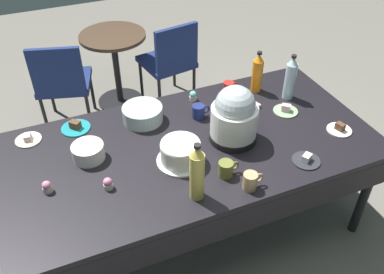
% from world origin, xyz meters
% --- Properties ---
extents(ground, '(9.00, 9.00, 0.00)m').
position_xyz_m(ground, '(0.00, 0.00, 0.00)').
color(ground, slate).
extents(potluck_table, '(2.20, 1.10, 0.75)m').
position_xyz_m(potluck_table, '(0.00, 0.00, 0.69)').
color(potluck_table, black).
rests_on(potluck_table, ground).
extents(frosted_layer_cake, '(0.28, 0.28, 0.13)m').
position_xyz_m(frosted_layer_cake, '(-0.12, -0.12, 0.81)').
color(frosted_layer_cake, silver).
rests_on(frosted_layer_cake, potluck_table).
extents(slow_cooker, '(0.29, 0.29, 0.36)m').
position_xyz_m(slow_cooker, '(0.25, -0.05, 0.92)').
color(slow_cooker, black).
rests_on(slow_cooker, potluck_table).
extents(glass_salad_bowl, '(0.25, 0.25, 0.10)m').
position_xyz_m(glass_salad_bowl, '(-0.20, 0.34, 0.80)').
color(glass_salad_bowl, '#B2C6BC').
rests_on(glass_salad_bowl, potluck_table).
extents(ceramic_snack_bowl, '(0.18, 0.18, 0.09)m').
position_xyz_m(ceramic_snack_bowl, '(-0.59, 0.11, 0.80)').
color(ceramic_snack_bowl, silver).
rests_on(ceramic_snack_bowl, potluck_table).
extents(dessert_plate_white, '(0.15, 0.15, 0.05)m').
position_xyz_m(dessert_plate_white, '(0.89, -0.24, 0.76)').
color(dessert_plate_white, white).
rests_on(dessert_plate_white, potluck_table).
extents(dessert_plate_charcoal, '(0.16, 0.16, 0.05)m').
position_xyz_m(dessert_plate_charcoal, '(0.53, -0.39, 0.76)').
color(dessert_plate_charcoal, '#2D2D33').
rests_on(dessert_plate_charcoal, potluck_table).
extents(dessert_plate_cream, '(0.16, 0.16, 0.04)m').
position_xyz_m(dessert_plate_cream, '(-0.89, 0.41, 0.76)').
color(dessert_plate_cream, beige).
rests_on(dessert_plate_cream, potluck_table).
extents(dessert_plate_sage, '(0.16, 0.16, 0.05)m').
position_xyz_m(dessert_plate_sage, '(0.69, 0.06, 0.76)').
color(dessert_plate_sage, '#8CA87F').
rests_on(dessert_plate_sage, potluck_table).
extents(dessert_plate_teal, '(0.18, 0.18, 0.05)m').
position_xyz_m(dessert_plate_teal, '(-0.61, 0.42, 0.76)').
color(dessert_plate_teal, teal).
rests_on(dessert_plate_teal, potluck_table).
extents(cupcake_lemon, '(0.05, 0.05, 0.07)m').
position_xyz_m(cupcake_lemon, '(-0.84, -0.07, 0.78)').
color(cupcake_lemon, beige).
rests_on(cupcake_lemon, potluck_table).
extents(cupcake_vanilla, '(0.05, 0.05, 0.07)m').
position_xyz_m(cupcake_vanilla, '(-0.55, -0.17, 0.78)').
color(cupcake_vanilla, beige).
rests_on(cupcake_vanilla, potluck_table).
extents(cupcake_mint, '(0.05, 0.05, 0.07)m').
position_xyz_m(cupcake_mint, '(0.19, 0.43, 0.78)').
color(cupcake_mint, beige).
rests_on(cupcake_mint, potluck_table).
extents(soda_bottle_orange_juice, '(0.07, 0.07, 0.30)m').
position_xyz_m(soda_bottle_orange_juice, '(0.64, 0.37, 0.89)').
color(soda_bottle_orange_juice, orange).
rests_on(soda_bottle_orange_juice, potluck_table).
extents(soda_bottle_ginger_ale, '(0.08, 0.08, 0.34)m').
position_xyz_m(soda_bottle_ginger_ale, '(-0.14, -0.40, 0.91)').
color(soda_bottle_ginger_ale, gold).
rests_on(soda_bottle_ginger_ale, potluck_table).
extents(soda_bottle_water, '(0.07, 0.07, 0.32)m').
position_xyz_m(soda_bottle_water, '(0.80, 0.21, 0.90)').
color(soda_bottle_water, silver).
rests_on(soda_bottle_water, potluck_table).
extents(coffee_mug_tan, '(0.12, 0.08, 0.10)m').
position_xyz_m(coffee_mug_tan, '(0.14, -0.45, 0.80)').
color(coffee_mug_tan, tan).
rests_on(coffee_mug_tan, potluck_table).
extents(coffee_mug_olive, '(0.12, 0.08, 0.09)m').
position_xyz_m(coffee_mug_olive, '(0.07, -0.32, 0.79)').
color(coffee_mug_olive, olive).
rests_on(coffee_mug_olive, potluck_table).
extents(coffee_mug_navy, '(0.12, 0.08, 0.09)m').
position_xyz_m(coffee_mug_navy, '(0.14, 0.23, 0.79)').
color(coffee_mug_navy, navy).
rests_on(coffee_mug_navy, potluck_table).
extents(coffee_mug_red, '(0.11, 0.07, 0.08)m').
position_xyz_m(coffee_mug_red, '(0.45, 0.42, 0.79)').
color(coffee_mug_red, '#B2231E').
rests_on(coffee_mug_red, potluck_table).
extents(paper_napkin_stack, '(0.18, 0.18, 0.02)m').
position_xyz_m(paper_napkin_stack, '(0.48, 0.21, 0.76)').
color(paper_napkin_stack, pink).
rests_on(paper_napkin_stack, potluck_table).
extents(maroon_chair_left, '(0.54, 0.54, 0.85)m').
position_xyz_m(maroon_chair_left, '(-0.57, 1.50, 0.49)').
color(maroon_chair_left, navy).
rests_on(maroon_chair_left, ground).
extents(maroon_chair_right, '(0.51, 0.51, 0.85)m').
position_xyz_m(maroon_chair_right, '(0.41, 1.50, 0.49)').
color(maroon_chair_right, navy).
rests_on(maroon_chair_right, ground).
extents(round_cafe_table, '(0.60, 0.60, 0.72)m').
position_xyz_m(round_cafe_table, '(-0.05, 1.72, 0.50)').
color(round_cafe_table, '#473323').
rests_on(round_cafe_table, ground).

